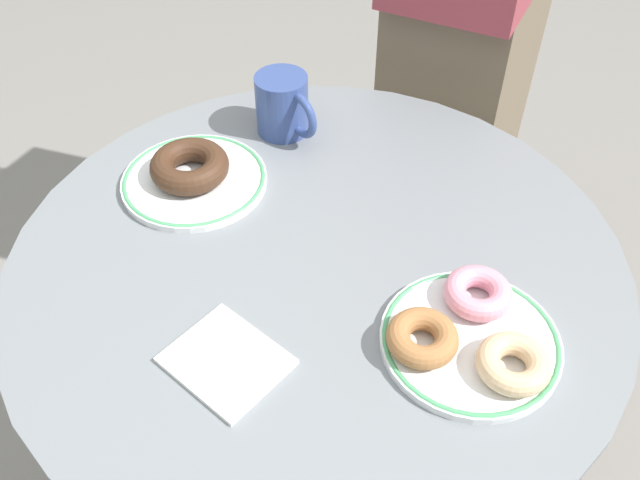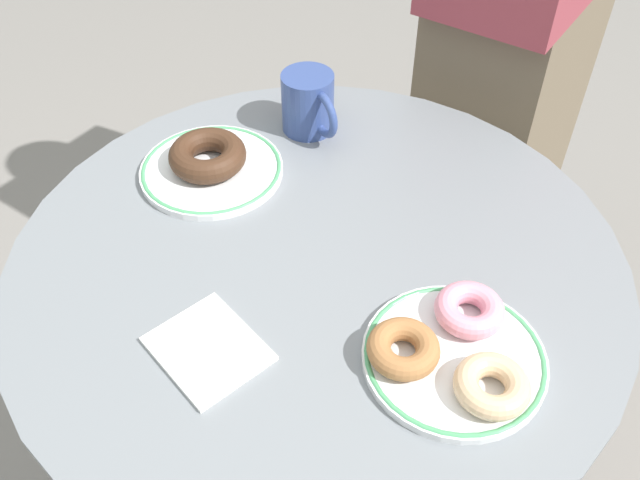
{
  "view_description": "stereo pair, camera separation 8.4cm",
  "coord_description": "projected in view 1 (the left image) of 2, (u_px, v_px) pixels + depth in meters",
  "views": [
    {
      "loc": [
        0.47,
        -0.36,
        1.36
      ],
      "look_at": [
        0.0,
        0.0,
        0.76
      ],
      "focal_mm": 38.27,
      "sensor_mm": 36.0,
      "label": 1
    },
    {
      "loc": [
        0.52,
        -0.29,
        1.36
      ],
      "look_at": [
        0.0,
        0.0,
        0.76
      ],
      "focal_mm": 38.27,
      "sensor_mm": 36.0,
      "label": 2
    }
  ],
  "objects": [
    {
      "name": "donut_pink_frosted",
      "position": [
        478.0,
        293.0,
        0.78
      ],
      "size": [
        0.11,
        0.11,
        0.03
      ],
      "primitive_type": "torus",
      "rotation": [
        0.0,
        0.0,
        4.25
      ],
      "color": "pink",
      "rests_on": "plate_right"
    },
    {
      "name": "coffee_mug",
      "position": [
        284.0,
        105.0,
        1.01
      ],
      "size": [
        0.12,
        0.08,
        0.09
      ],
      "color": "#334784",
      "rests_on": "cafe_table"
    },
    {
      "name": "paper_napkin",
      "position": [
        226.0,
        361.0,
        0.74
      ],
      "size": [
        0.14,
        0.12,
        0.01
      ],
      "primitive_type": "cube",
      "rotation": [
        0.0,
        0.0,
        0.2
      ],
      "color": "white",
      "rests_on": "cafe_table"
    },
    {
      "name": "donut_cinnamon",
      "position": [
        423.0,
        337.0,
        0.74
      ],
      "size": [
        0.11,
        0.11,
        0.03
      ],
      "primitive_type": "torus",
      "rotation": [
        0.0,
        0.0,
        2.71
      ],
      "color": "#A36B3D",
      "rests_on": "plate_right"
    },
    {
      "name": "plate_left",
      "position": [
        194.0,
        180.0,
        0.96
      ],
      "size": [
        0.2,
        0.2,
        0.01
      ],
      "color": "white",
      "rests_on": "cafe_table"
    },
    {
      "name": "donut_chocolate",
      "position": [
        190.0,
        166.0,
        0.94
      ],
      "size": [
        0.16,
        0.16,
        0.03
      ],
      "primitive_type": "torus",
      "rotation": [
        0.0,
        0.0,
        0.8
      ],
      "color": "#422819",
      "rests_on": "plate_left"
    },
    {
      "name": "person_figure",
      "position": [
        474.0,
        5.0,
        1.22
      ],
      "size": [
        0.38,
        0.48,
        1.61
      ],
      "color": "brown",
      "rests_on": "ground"
    },
    {
      "name": "cafe_table",
      "position": [
        317.0,
        361.0,
        1.03
      ],
      "size": [
        0.78,
        0.78,
        0.73
      ],
      "color": "slate",
      "rests_on": "ground"
    },
    {
      "name": "donut_glazed",
      "position": [
        513.0,
        364.0,
        0.72
      ],
      "size": [
        0.11,
        0.11,
        0.03
      ],
      "primitive_type": "torus",
      "rotation": [
        0.0,
        0.0,
        5.75
      ],
      "color": "#E0B789",
      "rests_on": "plate_right"
    },
    {
      "name": "plate_right",
      "position": [
        470.0,
        341.0,
        0.76
      ],
      "size": [
        0.2,
        0.2,
        0.01
      ],
      "color": "white",
      "rests_on": "cafe_table"
    }
  ]
}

